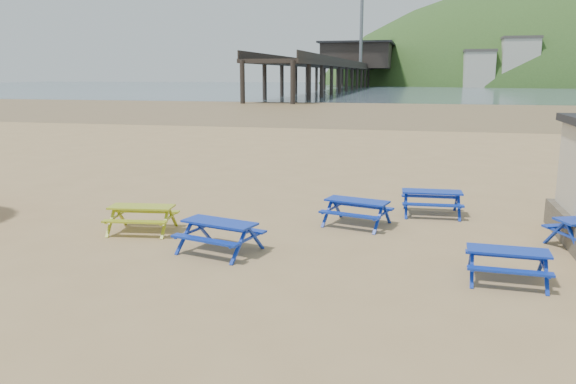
# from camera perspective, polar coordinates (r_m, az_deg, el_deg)

# --- Properties ---
(ground) EXTENTS (400.00, 400.00, 0.00)m
(ground) POSITION_cam_1_polar(r_m,az_deg,el_deg) (14.29, -0.19, -5.20)
(ground) COLOR tan
(ground) RESTS_ON ground
(wet_sand) EXTENTS (400.00, 400.00, 0.00)m
(wet_sand) POSITION_cam_1_polar(r_m,az_deg,el_deg) (68.49, 10.49, 8.20)
(wet_sand) COLOR olive
(wet_sand) RESTS_ON ground
(sea) EXTENTS (400.00, 400.00, 0.00)m
(sea) POSITION_cam_1_polar(r_m,az_deg,el_deg) (183.37, 12.25, 10.34)
(sea) COLOR #475965
(sea) RESTS_ON ground
(picnic_table_blue_a) EXTENTS (2.05, 1.81, 0.73)m
(picnic_table_blue_a) POSITION_cam_1_polar(r_m,az_deg,el_deg) (15.95, 7.00, -2.10)
(picnic_table_blue_a) COLOR #1143B0
(picnic_table_blue_a) RESTS_ON ground
(picnic_table_blue_b) EXTENTS (1.84, 1.51, 0.74)m
(picnic_table_blue_b) POSITION_cam_1_polar(r_m,az_deg,el_deg) (17.55, 14.37, -1.08)
(picnic_table_blue_b) COLOR #1143B0
(picnic_table_blue_b) RESTS_ON ground
(picnic_table_blue_d) EXTENTS (2.11, 1.87, 0.75)m
(picnic_table_blue_d) POSITION_cam_1_polar(r_m,az_deg,el_deg) (13.60, -6.95, -4.52)
(picnic_table_blue_d) COLOR #1143B0
(picnic_table_blue_d) RESTS_ON ground
(picnic_table_blue_e) EXTENTS (1.67, 1.37, 0.68)m
(picnic_table_blue_e) POSITION_cam_1_polar(r_m,az_deg,el_deg) (12.48, 21.36, -6.97)
(picnic_table_blue_e) COLOR #1143B0
(picnic_table_blue_e) RESTS_ON ground
(picnic_table_yellow) EXTENTS (1.87, 1.58, 0.72)m
(picnic_table_yellow) POSITION_cam_1_polar(r_m,az_deg,el_deg) (15.70, -14.59, -2.65)
(picnic_table_yellow) COLOR #9CB015
(picnic_table_yellow) RESTS_ON ground
(pier) EXTENTS (24.00, 220.00, 39.29)m
(pier) POSITION_cam_1_polar(r_m,az_deg,el_deg) (192.69, 6.89, 12.21)
(pier) COLOR black
(pier) RESTS_ON ground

